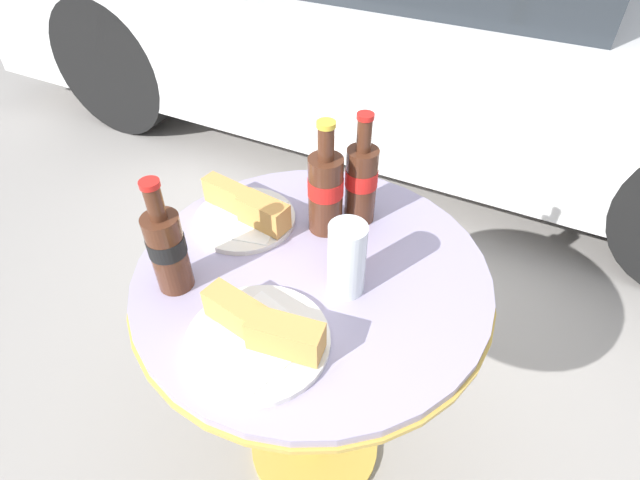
% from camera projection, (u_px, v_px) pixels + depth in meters
% --- Properties ---
extents(ground_plane, '(30.00, 30.00, 0.00)m').
position_uv_depth(ground_plane, '(315.00, 445.00, 1.46)').
color(ground_plane, gray).
extents(bistro_table, '(0.71, 0.71, 0.73)m').
position_uv_depth(bistro_table, '(313.00, 322.00, 1.08)').
color(bistro_table, gold).
rests_on(bistro_table, ground_plane).
extents(cola_bottle_left, '(0.07, 0.07, 0.25)m').
position_uv_depth(cola_bottle_left, '(361.00, 181.00, 1.02)').
color(cola_bottle_left, '#4C2819').
rests_on(cola_bottle_left, bistro_table).
extents(cola_bottle_right, '(0.07, 0.07, 0.25)m').
position_uv_depth(cola_bottle_right, '(326.00, 190.00, 1.00)').
color(cola_bottle_right, '#4C2819').
rests_on(cola_bottle_right, bistro_table).
extents(cola_bottle_center, '(0.07, 0.07, 0.24)m').
position_uv_depth(cola_bottle_center, '(167.00, 248.00, 0.88)').
color(cola_bottle_center, '#4C2819').
rests_on(cola_bottle_center, bistro_table).
extents(drinking_glass, '(0.07, 0.07, 0.15)m').
position_uv_depth(drinking_glass, '(347.00, 262.00, 0.89)').
color(drinking_glass, '#C68923').
rests_on(drinking_glass, bistro_table).
extents(lunch_plate_near, '(0.25, 0.25, 0.07)m').
position_uv_depth(lunch_plate_near, '(260.00, 333.00, 0.83)').
color(lunch_plate_near, silver).
rests_on(lunch_plate_near, bistro_table).
extents(lunch_plate_far, '(0.22, 0.22, 0.07)m').
position_uv_depth(lunch_plate_far, '(246.00, 212.00, 1.06)').
color(lunch_plate_far, silver).
rests_on(lunch_plate_far, bistro_table).
extents(parked_car, '(4.44, 1.78, 1.31)m').
position_uv_depth(parked_car, '(414.00, 3.00, 2.51)').
color(parked_car, silver).
rests_on(parked_car, ground_plane).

